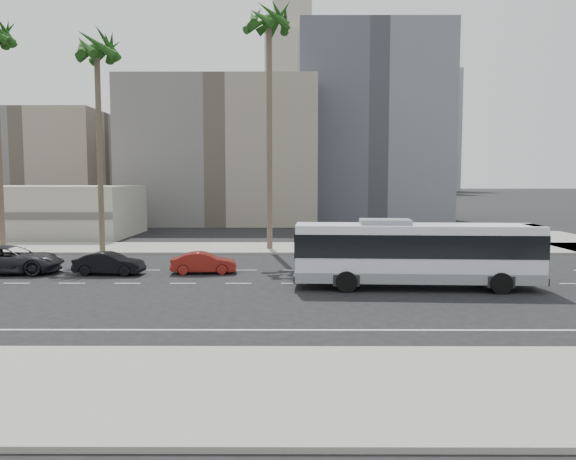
{
  "coord_description": "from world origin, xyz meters",
  "views": [
    {
      "loc": [
        -3.23,
        -30.03,
        5.56
      ],
      "look_at": [
        -3.35,
        4.0,
        2.55
      ],
      "focal_mm": 35.22,
      "sensor_mm": 36.0,
      "label": 1
    }
  ],
  "objects_px": {
    "city_bus": "(416,252)",
    "palm_mid": "(97,55)",
    "car_c": "(11,260)",
    "palm_near": "(269,27)",
    "car_b": "(109,264)",
    "car_a": "(204,263)"
  },
  "relations": [
    {
      "from": "car_b",
      "to": "palm_mid",
      "type": "xyz_separation_m",
      "value": [
        -3.83,
        10.32,
        14.23
      ]
    },
    {
      "from": "palm_mid",
      "to": "car_c",
      "type": "bearing_deg",
      "value": -102.41
    },
    {
      "from": "car_a",
      "to": "car_c",
      "type": "xyz_separation_m",
      "value": [
        -11.52,
        -0.11,
        0.2
      ]
    },
    {
      "from": "car_b",
      "to": "palm_mid",
      "type": "height_order",
      "value": "palm_mid"
    },
    {
      "from": "city_bus",
      "to": "car_a",
      "type": "bearing_deg",
      "value": 161.65
    },
    {
      "from": "car_b",
      "to": "palm_near",
      "type": "height_order",
      "value": "palm_near"
    },
    {
      "from": "car_a",
      "to": "palm_mid",
      "type": "relative_size",
      "value": 0.23
    },
    {
      "from": "city_bus",
      "to": "car_c",
      "type": "xyz_separation_m",
      "value": [
        -23.16,
        4.45,
        -1.03
      ]
    },
    {
      "from": "car_a",
      "to": "car_b",
      "type": "xyz_separation_m",
      "value": [
        -5.5,
        -0.5,
        0.03
      ]
    },
    {
      "from": "car_b",
      "to": "car_c",
      "type": "relative_size",
      "value": 0.67
    },
    {
      "from": "car_c",
      "to": "palm_near",
      "type": "height_order",
      "value": "palm_near"
    },
    {
      "from": "car_b",
      "to": "car_c",
      "type": "bearing_deg",
      "value": 90.2
    },
    {
      "from": "palm_near",
      "to": "city_bus",
      "type": "bearing_deg",
      "value": -62.89
    },
    {
      "from": "city_bus",
      "to": "palm_near",
      "type": "height_order",
      "value": "palm_near"
    },
    {
      "from": "palm_near",
      "to": "palm_mid",
      "type": "relative_size",
      "value": 1.16
    },
    {
      "from": "car_a",
      "to": "city_bus",
      "type": "bearing_deg",
      "value": -115.28
    },
    {
      "from": "palm_mid",
      "to": "car_a",
      "type": "bearing_deg",
      "value": -46.46
    },
    {
      "from": "car_a",
      "to": "palm_mid",
      "type": "height_order",
      "value": "palm_mid"
    },
    {
      "from": "car_b",
      "to": "car_c",
      "type": "height_order",
      "value": "car_c"
    },
    {
      "from": "car_c",
      "to": "palm_near",
      "type": "relative_size",
      "value": 0.31
    },
    {
      "from": "city_bus",
      "to": "car_c",
      "type": "relative_size",
      "value": 2.08
    },
    {
      "from": "city_bus",
      "to": "palm_mid",
      "type": "height_order",
      "value": "palm_mid"
    }
  ]
}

